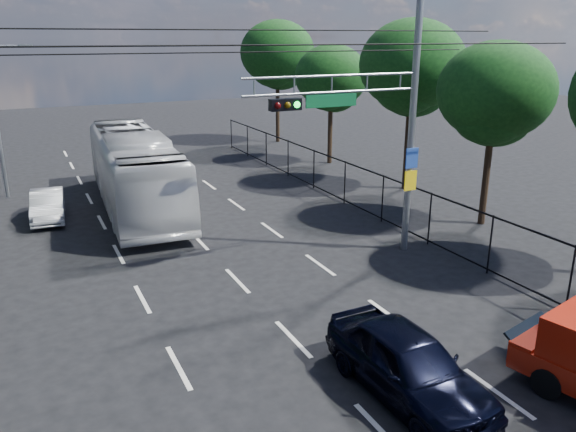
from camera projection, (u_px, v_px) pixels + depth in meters
lane_markings at (185, 226)px, 22.97m from camera, size 6.12×38.00×0.01m
signal_mast at (384, 106)px, 18.41m from camera, size 6.43×0.39×9.50m
utility_wires at (220, 43)px, 16.33m from camera, size 22.00×5.04×0.74m
fence_right at (367, 191)px, 24.24m from camera, size 0.06×34.03×2.00m
tree_right_b at (494, 100)px, 21.81m from camera, size 4.50×4.50×7.31m
tree_right_c at (412, 73)px, 27.00m from camera, size 5.10×5.10×8.29m
tree_right_d at (331, 82)px, 33.10m from camera, size 4.32×4.32×7.02m
tree_right_e at (277, 58)px, 39.71m from camera, size 5.28×5.28×8.58m
navy_hatchback at (408, 364)px, 11.94m from camera, size 1.88×4.48×1.51m
white_bus at (135, 171)px, 24.98m from camera, size 3.58×12.38×3.41m
white_van at (48, 205)px, 23.69m from camera, size 1.59×3.79×1.22m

